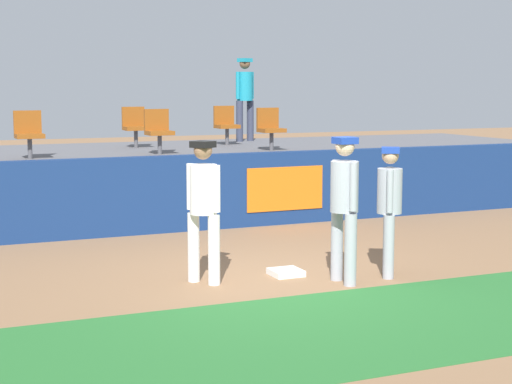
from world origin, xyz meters
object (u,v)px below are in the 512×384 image
player_fielder_home (203,202)px  player_coach_visitor (389,202)px  seat_front_left (29,132)px  spectator_hooded (245,93)px  first_base (286,272)px  seat_front_center (158,129)px  player_runner_visitor (344,199)px  seat_front_right (270,126)px  seat_back_right (226,123)px  seat_back_center (135,125)px

player_fielder_home → player_coach_visitor: player_fielder_home is taller
player_fielder_home → seat_front_left: seat_front_left is taller
player_coach_visitor → spectator_hooded: size_ratio=0.90×
player_coach_visitor → first_base: bearing=-83.1°
seat_front_center → seat_front_left: size_ratio=1.00×
player_fielder_home → seat_front_center: 5.31m
player_runner_visitor → seat_front_right: bearing=162.9°
seat_front_center → seat_front_right: (2.29, -0.00, -0.00)m
player_coach_visitor → seat_front_right: size_ratio=2.04×
seat_front_left → spectator_hooded: size_ratio=0.44×
player_coach_visitor → seat_front_center: bearing=-134.8°
player_coach_visitor → seat_front_center: seat_front_center is taller
seat_front_center → seat_front_left: 2.37m
player_fielder_home → seat_back_right: size_ratio=2.16×
seat_front_right → seat_front_left: 4.66m
first_base → seat_front_left: 6.03m
seat_back_center → seat_front_right: bearing=-38.5°
seat_front_center → seat_back_center: 1.80m
player_fielder_home → seat_front_left: size_ratio=2.16×
seat_back_center → seat_front_right: 2.89m
player_fielder_home → spectator_hooded: size_ratio=0.96×
seat_front_center → seat_front_left: bearing=180.0°
seat_front_center → seat_back_right: bearing=41.2°
first_base → seat_back_center: size_ratio=0.48×
first_base → seat_front_right: (2.13, 5.22, 1.66)m
seat_back_center → spectator_hooded: bearing=17.3°
player_runner_visitor → player_coach_visitor: (0.74, 0.10, -0.09)m
player_fielder_home → player_coach_visitor: bearing=42.5°
player_runner_visitor → seat_front_left: (-3.02, 5.89, 0.62)m
seat_back_right → first_base: bearing=-105.1°
first_base → seat_back_center: (-0.13, 7.02, 1.66)m
player_coach_visitor → seat_back_center: (-1.36, 7.58, 0.71)m
player_fielder_home → spectator_hooded: bearing=120.7°
first_base → seat_back_center: seat_back_center is taller
seat_front_center → seat_front_left: same height
player_fielder_home → seat_front_center: size_ratio=2.16×
seat_back_center → spectator_hooded: spectator_hooded is taller
seat_back_right → seat_front_right: same height
seat_front_right → seat_front_left: size_ratio=1.00×
seat_front_right → seat_front_left: bearing=180.0°
first_base → player_fielder_home: (-1.15, 0.04, 1.01)m
seat_back_center → seat_back_right: size_ratio=1.00×
first_base → seat_back_right: 7.45m
first_base → player_coach_visitor: size_ratio=0.23×
player_coach_visitor → seat_back_center: bearing=-138.1°
seat_front_center → seat_back_right: 2.73m
seat_front_center → seat_back_right: size_ratio=1.00×
first_base → player_runner_visitor: player_runner_visitor is taller
seat_front_left → player_fielder_home: bearing=-75.0°
player_fielder_home → seat_front_right: (3.28, 5.18, 0.65)m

